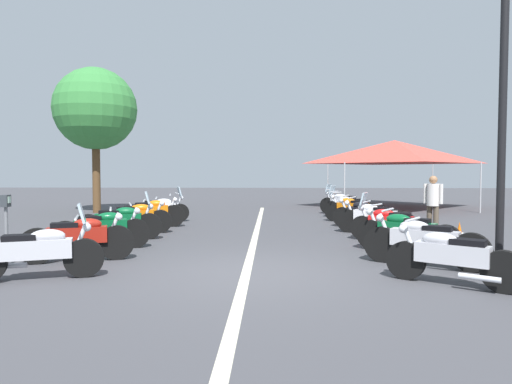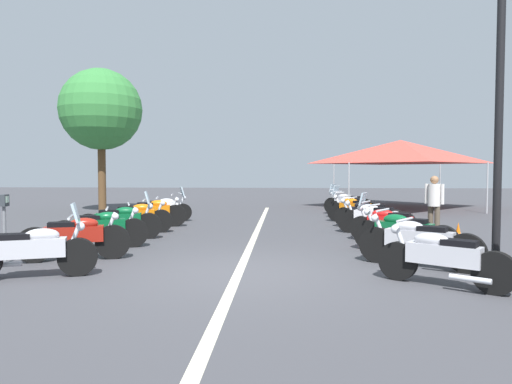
% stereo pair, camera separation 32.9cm
% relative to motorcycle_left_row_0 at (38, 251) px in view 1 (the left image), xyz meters
% --- Properties ---
extents(ground_plane, '(80.00, 80.00, 0.00)m').
position_rel_motorcycle_left_row_0_xyz_m(ground_plane, '(0.65, -3.25, -0.46)').
color(ground_plane, '#424247').
extents(lane_centre_stripe, '(19.27, 0.16, 0.01)m').
position_rel_motorcycle_left_row_0_xyz_m(lane_centre_stripe, '(4.78, -3.25, -0.46)').
color(lane_centre_stripe, beige).
rests_on(lane_centre_stripe, ground_plane).
extents(motorcycle_left_row_0, '(0.93, 1.97, 1.20)m').
position_rel_motorcycle_left_row_0_xyz_m(motorcycle_left_row_0, '(0.00, 0.00, 0.00)').
color(motorcycle_left_row_0, black).
rests_on(motorcycle_left_row_0, ground_plane).
extents(motorcycle_left_row_1, '(0.91, 2.01, 1.01)m').
position_rel_motorcycle_left_row_0_xyz_m(motorcycle_left_row_1, '(1.47, -0.02, 0.00)').
color(motorcycle_left_row_1, black).
rests_on(motorcycle_left_row_1, ground_plane).
extents(motorcycle_left_row_2, '(0.96, 2.03, 1.01)m').
position_rel_motorcycle_left_row_0_xyz_m(motorcycle_left_row_2, '(2.82, 0.05, -0.00)').
color(motorcycle_left_row_2, black).
rests_on(motorcycle_left_row_2, ground_plane).
extents(motorcycle_left_row_3, '(0.75, 2.11, 1.22)m').
position_rel_motorcycle_left_row_0_xyz_m(motorcycle_left_row_3, '(4.21, 0.12, 0.01)').
color(motorcycle_left_row_3, black).
rests_on(motorcycle_left_row_3, ground_plane).
extents(motorcycle_left_row_4, '(0.73, 2.03, 1.00)m').
position_rel_motorcycle_left_row_0_xyz_m(motorcycle_left_row_4, '(5.41, 0.10, -0.00)').
color(motorcycle_left_row_4, black).
rests_on(motorcycle_left_row_4, ground_plane).
extents(motorcycle_left_row_5, '(0.69, 2.06, 1.02)m').
position_rel_motorcycle_left_row_0_xyz_m(motorcycle_left_row_5, '(6.85, 0.03, 0.01)').
color(motorcycle_left_row_5, black).
rests_on(motorcycle_left_row_5, ground_plane).
extents(motorcycle_left_row_6, '(0.98, 1.98, 1.19)m').
position_rel_motorcycle_left_row_0_xyz_m(motorcycle_left_row_6, '(8.21, 0.12, -0.00)').
color(motorcycle_left_row_6, black).
rests_on(motorcycle_left_row_6, ground_plane).
extents(motorcycle_right_row_0, '(1.25, 1.71, 0.98)m').
position_rel_motorcycle_left_row_0_xyz_m(motorcycle_right_row_0, '(-0.13, -6.37, -0.02)').
color(motorcycle_right_row_0, black).
rests_on(motorcycle_right_row_0, ground_plane).
extents(motorcycle_right_row_1, '(1.29, 1.96, 1.02)m').
position_rel_motorcycle_left_row_0_xyz_m(motorcycle_right_row_1, '(1.23, -6.42, 0.01)').
color(motorcycle_right_row_1, black).
rests_on(motorcycle_right_row_1, ground_plane).
extents(motorcycle_right_row_2, '(1.36, 1.89, 1.01)m').
position_rel_motorcycle_left_row_0_xyz_m(motorcycle_right_row_2, '(2.61, -6.51, -0.00)').
color(motorcycle_right_row_2, black).
rests_on(motorcycle_right_row_2, ground_plane).
extents(motorcycle_right_row_3, '(1.07, 1.85, 1.19)m').
position_rel_motorcycle_left_row_0_xyz_m(motorcycle_right_row_3, '(4.17, -6.57, -0.01)').
color(motorcycle_right_row_3, black).
rests_on(motorcycle_right_row_3, ground_plane).
extents(motorcycle_right_row_4, '(1.16, 1.97, 1.01)m').
position_rel_motorcycle_left_row_0_xyz_m(motorcycle_right_row_4, '(5.48, -6.50, -0.00)').
color(motorcycle_right_row_4, black).
rests_on(motorcycle_right_row_4, ground_plane).
extents(motorcycle_right_row_5, '(1.13, 1.98, 0.99)m').
position_rel_motorcycle_left_row_0_xyz_m(motorcycle_right_row_5, '(6.84, -6.57, -0.01)').
color(motorcycle_right_row_5, black).
rests_on(motorcycle_right_row_5, ground_plane).
extents(motorcycle_right_row_6, '(1.27, 1.76, 1.01)m').
position_rel_motorcycle_left_row_0_xyz_m(motorcycle_right_row_6, '(8.30, -6.40, 0.00)').
color(motorcycle_right_row_6, black).
rests_on(motorcycle_right_row_6, ground_plane).
extents(motorcycle_right_row_7, '(1.29, 1.76, 1.20)m').
position_rel_motorcycle_left_row_0_xyz_m(motorcycle_right_row_7, '(9.73, -6.52, -0.00)').
color(motorcycle_right_row_7, black).
rests_on(motorcycle_right_row_7, ground_plane).
extents(motorcycle_right_row_8, '(1.26, 1.81, 1.22)m').
position_rel_motorcycle_left_row_0_xyz_m(motorcycle_right_row_8, '(11.09, -6.55, 0.01)').
color(motorcycle_right_row_8, black).
rests_on(motorcycle_right_row_8, ground_plane).
extents(street_lamp_twin_globe, '(0.32, 1.22, 5.43)m').
position_rel_motorcycle_left_row_0_xyz_m(street_lamp_twin_globe, '(1.37, -7.83, 3.19)').
color(street_lamp_twin_globe, black).
rests_on(street_lamp_twin_globe, ground_plane).
extents(parking_meter, '(0.19, 0.15, 1.29)m').
position_rel_motorcycle_left_row_0_xyz_m(parking_meter, '(1.12, 1.17, 0.43)').
color(parking_meter, slate).
rests_on(parking_meter, ground_plane).
extents(traffic_cone_0, '(0.36, 0.36, 0.61)m').
position_rel_motorcycle_left_row_0_xyz_m(traffic_cone_0, '(3.05, -7.80, -0.17)').
color(traffic_cone_0, orange).
rests_on(traffic_cone_0, ground_plane).
extents(bystander_1, '(0.38, 0.42, 1.60)m').
position_rel_motorcycle_left_row_0_xyz_m(bystander_1, '(5.34, -8.03, 0.47)').
color(bystander_1, brown).
rests_on(bystander_1, ground_plane).
extents(roadside_tree_0, '(3.38, 3.38, 6.00)m').
position_rel_motorcycle_left_row_0_xyz_m(roadside_tree_0, '(11.65, 3.61, 3.82)').
color(roadside_tree_0, brown).
rests_on(roadside_tree_0, ground_plane).
extents(event_tent, '(6.21, 6.21, 3.20)m').
position_rel_motorcycle_left_row_0_xyz_m(event_tent, '(14.78, -9.52, 2.19)').
color(event_tent, '#E54C3F').
rests_on(event_tent, ground_plane).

